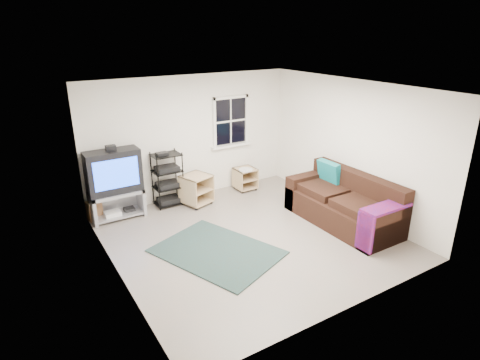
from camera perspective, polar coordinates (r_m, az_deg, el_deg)
room at (r=8.93m, az=-1.33°, el=7.92°), size 4.60×4.62×4.60m
tv_unit at (r=7.93m, az=-17.46°, el=0.16°), size 0.99×0.50×1.46m
av_rack at (r=8.37m, az=-10.24°, el=-0.34°), size 0.57×0.41×1.14m
side_table_left at (r=8.40m, az=-6.43°, el=-1.20°), size 0.68×0.68×0.63m
side_table_right at (r=9.13m, az=0.65°, el=0.43°), size 0.45×0.48×0.52m
sofa at (r=7.78m, az=14.61°, el=-3.43°), size 1.00×2.25×1.03m
shag_rug at (r=6.73m, az=-3.29°, el=-10.12°), size 2.02×2.32×0.02m
paper_bag at (r=8.20m, az=-20.01°, el=-4.07°), size 0.30×0.23×0.38m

